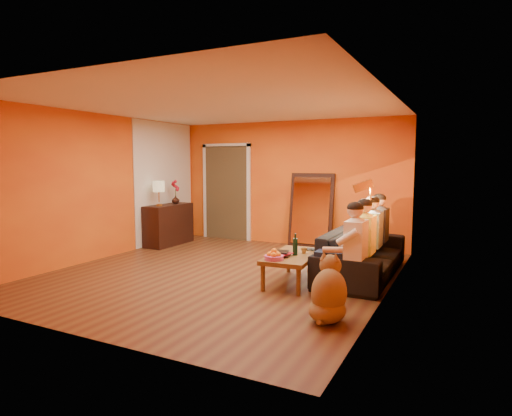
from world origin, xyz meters
The scene contains 27 objects.
room_shell centered at (0.00, 0.37, 1.30)m, with size 5.00×5.50×2.60m.
white_accent centered at (-2.48, 1.75, 1.30)m, with size 0.02×1.90×2.58m, color white.
doorway_recess centered at (-1.50, 2.83, 1.05)m, with size 1.06×0.30×2.10m, color #3F2D19.
door_jamb_left centered at (-2.07, 2.71, 1.05)m, with size 0.08×0.06×2.20m, color white.
door_jamb_right centered at (-0.93, 2.71, 1.05)m, with size 0.08×0.06×2.20m, color white.
door_header centered at (-1.50, 2.71, 2.12)m, with size 1.22×0.06×0.08m, color white.
mirror_frame centered at (0.55, 2.63, 0.76)m, with size 0.92×0.06×1.52m, color black.
mirror_glass centered at (0.55, 2.59, 0.76)m, with size 0.78×0.02×1.36m, color white.
sideboard centered at (-2.24, 1.55, 0.42)m, with size 0.44×1.18×0.85m, color black.
table_lamp centered at (-2.24, 1.25, 1.10)m, with size 0.24×0.24×0.51m, color beige, non-canonical shape.
sofa centered at (2.00, 0.86, 0.35)m, with size 0.94×2.39×0.70m, color black.
coffee_table centered at (1.20, 0.00, 0.21)m, with size 0.62×1.22×0.42m, color brown, non-canonical shape.
floor_lamp centered at (2.10, 0.87, 0.72)m, with size 0.30×0.24×1.44m, color #BA8136, non-canonical shape.
dog centered at (2.10, -1.22, 0.37)m, with size 0.40×0.63×0.74m, color olive, non-canonical shape.
person_far_left centered at (2.13, -0.14, 0.61)m, with size 0.70×0.44×1.22m, color white, non-canonical shape.
person_mid_left centered at (2.13, 0.41, 0.61)m, with size 0.70×0.44×1.22m, color #F7F352, non-canonical shape.
person_mid_right centered at (2.13, 0.96, 0.61)m, with size 0.70×0.44×1.22m, color #819CC7, non-canonical shape.
person_far_right centered at (2.13, 1.51, 0.61)m, with size 0.70×0.44×1.22m, color #313135, non-canonical shape.
fruit_bowl centered at (1.10, -0.45, 0.50)m, with size 0.26×0.26×0.16m, color #D64B9A, non-canonical shape.
wine_bottle centered at (1.25, -0.05, 0.58)m, with size 0.07×0.07×0.31m, color black.
tumbler centered at (1.32, 0.12, 0.46)m, with size 0.09×0.09×0.08m, color #B27F3F.
laptop centered at (1.38, 0.35, 0.43)m, with size 0.32×0.21×0.03m, color black.
book_lower centered at (1.02, -0.20, 0.43)m, with size 0.20×0.27×0.03m, color black.
book_mid centered at (1.03, -0.19, 0.46)m, with size 0.20×0.27×0.02m, color #B01429.
book_upper centered at (1.02, -0.21, 0.48)m, with size 0.18×0.24×0.02m, color black.
vase centered at (-2.24, 1.80, 0.94)m, with size 0.16×0.16×0.17m, color black.
flowers centered at (-2.24, 1.80, 1.23)m, with size 0.17×0.17×0.51m, color #B01429, non-canonical shape.
Camera 1 is at (3.41, -5.64, 1.73)m, focal length 30.00 mm.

